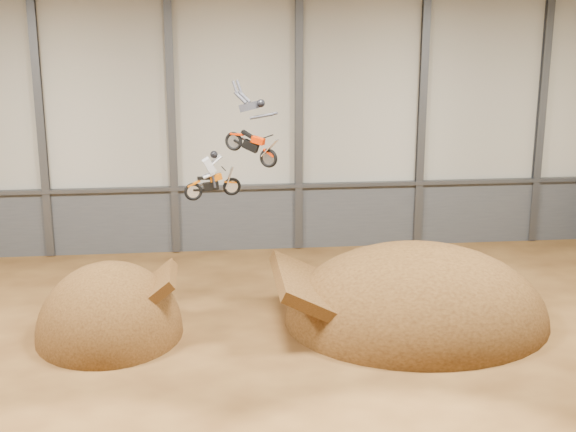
{
  "coord_description": "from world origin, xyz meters",
  "views": [
    {
      "loc": [
        -1.62,
        -27.14,
        13.38
      ],
      "look_at": [
        1.63,
        4.0,
        4.82
      ],
      "focal_mm": 50.0,
      "sensor_mm": 36.0,
      "label": 1
    }
  ],
  "objects_px": {
    "takeoff_ramp": "(111,334)",
    "fmx_rider_b": "(248,124)",
    "fmx_rider_a": "(213,173)",
    "landing_ramp": "(416,320)"
  },
  "relations": [
    {
      "from": "fmx_rider_a",
      "to": "fmx_rider_b",
      "type": "relative_size",
      "value": 0.74
    },
    {
      "from": "landing_ramp",
      "to": "fmx_rider_a",
      "type": "distance_m",
      "value": 10.71
    },
    {
      "from": "landing_ramp",
      "to": "fmx_rider_b",
      "type": "height_order",
      "value": "fmx_rider_b"
    },
    {
      "from": "takeoff_ramp",
      "to": "fmx_rider_a",
      "type": "height_order",
      "value": "fmx_rider_a"
    },
    {
      "from": "takeoff_ramp",
      "to": "fmx_rider_a",
      "type": "relative_size",
      "value": 2.9
    },
    {
      "from": "fmx_rider_a",
      "to": "fmx_rider_b",
      "type": "xyz_separation_m",
      "value": [
        1.43,
        -0.95,
        2.15
      ]
    },
    {
      "from": "takeoff_ramp",
      "to": "fmx_rider_b",
      "type": "height_order",
      "value": "fmx_rider_b"
    },
    {
      "from": "fmx_rider_a",
      "to": "landing_ramp",
      "type": "bearing_deg",
      "value": -19.2
    },
    {
      "from": "landing_ramp",
      "to": "fmx_rider_a",
      "type": "relative_size",
      "value": 4.74
    },
    {
      "from": "landing_ramp",
      "to": "fmx_rider_b",
      "type": "bearing_deg",
      "value": 175.91
    }
  ]
}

